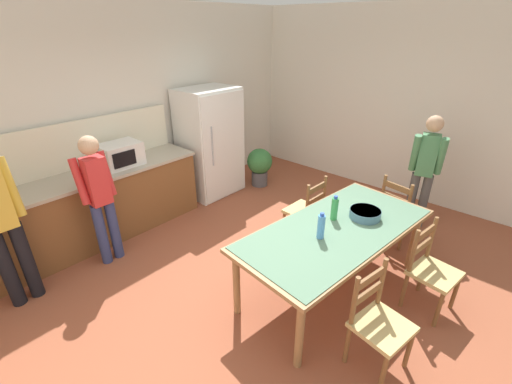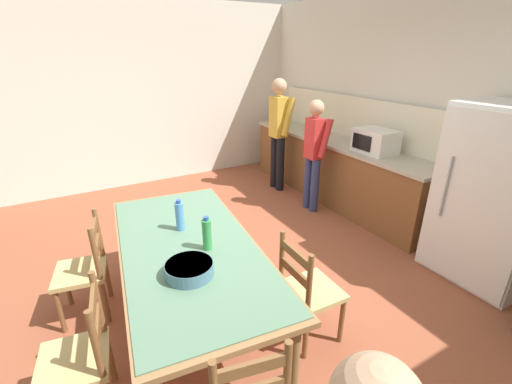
# 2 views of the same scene
# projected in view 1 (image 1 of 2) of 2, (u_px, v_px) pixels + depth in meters

# --- Properties ---
(ground_plane) EXTENTS (8.32, 8.32, 0.00)m
(ground_plane) POSITION_uv_depth(u_px,v_px,m) (266.00, 282.00, 3.82)
(ground_plane) COLOR brown
(wall_back) EXTENTS (6.52, 0.12, 2.90)m
(wall_back) POSITION_uv_depth(u_px,v_px,m) (122.00, 115.00, 4.77)
(wall_back) COLOR silver
(wall_back) RESTS_ON ground
(wall_right) EXTENTS (0.12, 5.20, 2.90)m
(wall_right) POSITION_uv_depth(u_px,v_px,m) (401.00, 105.00, 5.36)
(wall_right) COLOR silver
(wall_right) RESTS_ON ground
(kitchen_counter) EXTENTS (3.42, 0.66, 0.92)m
(kitchen_counter) POSITION_uv_depth(u_px,v_px,m) (72.00, 216.00, 4.22)
(kitchen_counter) COLOR brown
(kitchen_counter) RESTS_ON ground
(counter_splashback) EXTENTS (3.38, 0.03, 0.60)m
(counter_splashback) POSITION_uv_depth(u_px,v_px,m) (46.00, 152.00, 4.07)
(counter_splashback) COLOR #EFE8CB
(counter_splashback) RESTS_ON kitchen_counter
(refrigerator) EXTENTS (0.90, 0.73, 1.73)m
(refrigerator) POSITION_uv_depth(u_px,v_px,m) (210.00, 143.00, 5.53)
(refrigerator) COLOR white
(refrigerator) RESTS_ON ground
(microwave) EXTENTS (0.50, 0.39, 0.30)m
(microwave) POSITION_uv_depth(u_px,v_px,m) (120.00, 154.00, 4.44)
(microwave) COLOR white
(microwave) RESTS_ON kitchen_counter
(dining_table) EXTENTS (2.26, 1.23, 0.77)m
(dining_table) POSITION_uv_depth(u_px,v_px,m) (336.00, 233.00, 3.44)
(dining_table) COLOR olive
(dining_table) RESTS_ON ground
(bottle_near_centre) EXTENTS (0.07, 0.07, 0.27)m
(bottle_near_centre) POSITION_uv_depth(u_px,v_px,m) (321.00, 226.00, 3.20)
(bottle_near_centre) COLOR #4C8ED6
(bottle_near_centre) RESTS_ON dining_table
(bottle_off_centre) EXTENTS (0.07, 0.07, 0.27)m
(bottle_off_centre) POSITION_uv_depth(u_px,v_px,m) (334.00, 209.00, 3.51)
(bottle_off_centre) COLOR green
(bottle_off_centre) RESTS_ON dining_table
(serving_bowl) EXTENTS (0.32, 0.32, 0.09)m
(serving_bowl) POSITION_uv_depth(u_px,v_px,m) (365.00, 213.00, 3.57)
(serving_bowl) COLOR slate
(serving_bowl) RESTS_ON dining_table
(chair_side_far_right) EXTENTS (0.43, 0.41, 0.91)m
(chair_side_far_right) POSITION_uv_depth(u_px,v_px,m) (306.00, 211.00, 4.38)
(chair_side_far_right) COLOR brown
(chair_side_far_right) RESTS_ON ground
(chair_side_near_left) EXTENTS (0.48, 0.47, 0.91)m
(chair_side_near_left) POSITION_uv_depth(u_px,v_px,m) (378.00, 323.00, 2.74)
(chair_side_near_left) COLOR brown
(chair_side_near_left) RESTS_ON ground
(chair_head_end) EXTENTS (0.48, 0.49, 0.91)m
(chair_head_end) POSITION_uv_depth(u_px,v_px,m) (398.00, 211.00, 4.38)
(chair_head_end) COLOR brown
(chair_head_end) RESTS_ON ground
(chair_side_near_right) EXTENTS (0.47, 0.46, 0.91)m
(chair_side_near_right) POSITION_uv_depth(u_px,v_px,m) (431.00, 270.00, 3.32)
(chair_side_near_right) COLOR brown
(chair_side_near_right) RESTS_ON ground
(person_at_counter) EXTENTS (0.39, 0.27, 1.56)m
(person_at_counter) POSITION_uv_depth(u_px,v_px,m) (99.00, 195.00, 3.83)
(person_at_counter) COLOR navy
(person_at_counter) RESTS_ON ground
(person_by_table) EXTENTS (0.33, 0.44, 1.57)m
(person_by_table) POSITION_uv_depth(u_px,v_px,m) (425.00, 167.00, 4.53)
(person_by_table) COLOR #4C4C4C
(person_by_table) RESTS_ON ground
(potted_plant) EXTENTS (0.44, 0.44, 0.67)m
(potted_plant) POSITION_uv_depth(u_px,v_px,m) (260.00, 164.00, 5.97)
(potted_plant) COLOR #4C4C51
(potted_plant) RESTS_ON ground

